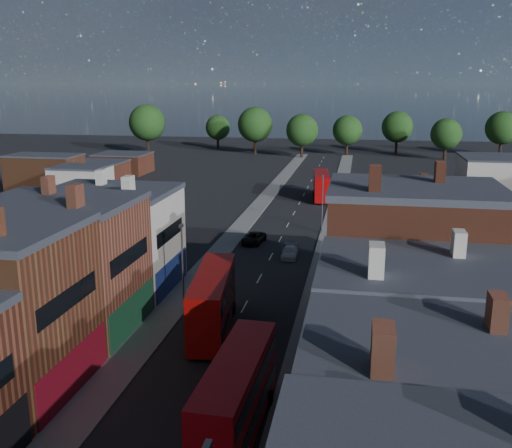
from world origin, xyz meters
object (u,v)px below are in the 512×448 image
at_px(bus_2, 321,185).
at_px(car_3, 290,252).
at_px(bus_0, 213,300).
at_px(car_1, 247,412).
at_px(car_2, 254,238).
at_px(bus_1, 236,395).
at_px(ped_3, 308,358).

bearing_deg(bus_2, car_3, -97.77).
bearing_deg(bus_0, car_3, 73.22).
distance_m(car_1, car_2, 40.17).
height_order(bus_0, bus_2, bus_0).
distance_m(car_1, car_3, 34.33).
xyz_separation_m(bus_0, car_1, (5.30, -12.40, -2.05)).
xyz_separation_m(bus_1, car_3, (-1.29, 35.80, -1.99)).
bearing_deg(car_1, ped_3, 65.60).
height_order(car_1, ped_3, ped_3).
xyz_separation_m(bus_2, car_2, (-6.56, -30.65, -1.92)).
bearing_deg(car_3, car_1, -88.62).
distance_m(car_2, car_3, 7.50).
bearing_deg(car_3, car_2, 134.03).
relative_size(bus_1, car_3, 2.60).
bearing_deg(bus_1, ped_3, 70.51).
bearing_deg(car_2, car_3, -37.78).
bearing_deg(bus_2, car_1, -95.51).
bearing_deg(bus_2, bus_1, -95.76).
xyz_separation_m(car_1, car_2, (-6.93, 39.57, 0.01)).
xyz_separation_m(bus_2, ped_3, (3.44, -63.12, -1.64)).
bearing_deg(car_2, bus_0, -79.67).
distance_m(bus_2, ped_3, 63.24).
xyz_separation_m(car_2, ped_3, (10.00, -32.48, 0.29)).
xyz_separation_m(bus_0, car_2, (-1.63, 27.16, -2.04)).
distance_m(bus_0, car_1, 13.64).
distance_m(bus_0, bus_2, 58.02).
xyz_separation_m(bus_0, car_3, (3.71, 21.89, -2.09)).
height_order(car_2, car_3, car_2).
relative_size(bus_0, bus_1, 1.05).
height_order(bus_0, car_3, bus_0).
distance_m(bus_0, ped_3, 10.07).
bearing_deg(ped_3, bus_0, 37.45).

